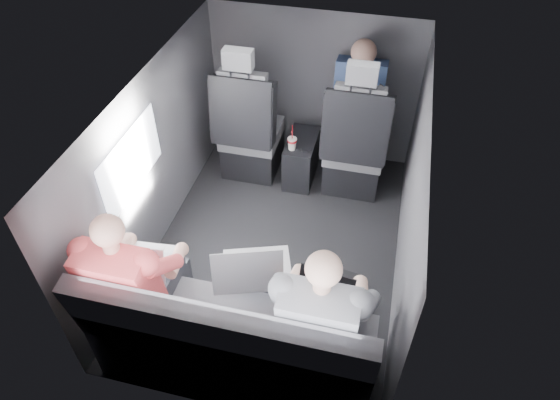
% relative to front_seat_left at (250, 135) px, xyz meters
% --- Properties ---
extents(floor, '(2.60, 2.60, 0.00)m').
position_rel_front_seat_left_xyz_m(floor, '(0.45, -0.84, -0.40)').
color(floor, black).
rests_on(floor, ground).
extents(ceiling, '(2.60, 2.60, 0.00)m').
position_rel_front_seat_left_xyz_m(ceiling, '(0.45, -0.84, 0.95)').
color(ceiling, '#B2B2AD').
rests_on(ceiling, panel_back).
extents(panel_left, '(0.02, 2.60, 1.35)m').
position_rel_front_seat_left_xyz_m(panel_left, '(-0.45, -0.84, 0.27)').
color(panel_left, '#56565B').
rests_on(panel_left, floor).
extents(panel_right, '(0.02, 2.60, 1.35)m').
position_rel_front_seat_left_xyz_m(panel_right, '(1.35, -0.84, 0.27)').
color(panel_right, '#56565B').
rests_on(panel_right, floor).
extents(panel_front, '(1.80, 0.02, 1.35)m').
position_rel_front_seat_left_xyz_m(panel_front, '(0.45, 0.46, 0.27)').
color(panel_front, '#56565B').
rests_on(panel_front, floor).
extents(panel_back, '(1.80, 0.02, 1.35)m').
position_rel_front_seat_left_xyz_m(panel_back, '(0.45, -2.14, 0.27)').
color(panel_back, '#56565B').
rests_on(panel_back, floor).
extents(side_window, '(0.02, 0.75, 0.42)m').
position_rel_front_seat_left_xyz_m(side_window, '(-0.43, -1.14, 0.50)').
color(side_window, white).
rests_on(side_window, panel_left).
extents(seatbelt, '(0.35, 0.11, 0.59)m').
position_rel_front_seat_left_xyz_m(seatbelt, '(0.90, -0.17, 0.40)').
color(seatbelt, black).
rests_on(seatbelt, front_seat_right).
extents(front_seat_left, '(0.52, 0.58, 1.26)m').
position_rel_front_seat_left_xyz_m(front_seat_left, '(0.00, 0.00, 0.00)').
color(front_seat_left, black).
rests_on(front_seat_left, floor).
extents(front_seat_right, '(0.52, 0.58, 1.26)m').
position_rel_front_seat_left_xyz_m(front_seat_right, '(0.90, 0.00, 0.00)').
color(front_seat_right, black).
rests_on(front_seat_right, floor).
extents(center_console, '(0.24, 0.48, 0.41)m').
position_rel_front_seat_left_xyz_m(center_console, '(0.45, 0.04, -0.20)').
color(center_console, black).
rests_on(center_console, floor).
extents(rear_bench, '(1.60, 0.57, 0.92)m').
position_rel_front_seat_left_xyz_m(rear_bench, '(0.45, -1.90, -0.09)').
color(rear_bench, '#56565A').
rests_on(rear_bench, floor).
extents(soda_cup, '(0.08, 0.08, 0.23)m').
position_rel_front_seat_left_xyz_m(soda_cup, '(0.40, -0.11, 0.06)').
color(soda_cup, white).
rests_on(soda_cup, center_console).
extents(laptop_white, '(0.35, 0.33, 0.24)m').
position_rel_front_seat_left_xyz_m(laptop_white, '(-0.13, -1.68, 0.23)').
color(laptop_white, silver).
rests_on(laptop_white, passenger_rear_left).
extents(laptop_silver, '(0.46, 0.47, 0.28)m').
position_rel_front_seat_left_xyz_m(laptop_silver, '(0.50, -1.59, 0.24)').
color(laptop_silver, '#AAAAAF').
rests_on(laptop_silver, rear_bench).
extents(laptop_black, '(0.34, 0.32, 0.22)m').
position_rel_front_seat_left_xyz_m(laptop_black, '(0.93, -1.59, 0.23)').
color(laptop_black, black).
rests_on(laptop_black, passenger_rear_right).
extents(passenger_rear_left, '(0.49, 0.61, 1.20)m').
position_rel_front_seat_left_xyz_m(passenger_rear_left, '(-0.14, -1.81, 0.22)').
color(passenger_rear_left, '#35353A').
rests_on(passenger_rear_left, rear_bench).
extents(passenger_rear_right, '(0.50, 0.62, 1.21)m').
position_rel_front_seat_left_xyz_m(passenger_rear_right, '(0.94, -1.81, 0.22)').
color(passenger_rear_right, '#324870').
rests_on(passenger_rear_right, rear_bench).
extents(passenger_front_right, '(0.40, 0.40, 0.81)m').
position_rel_front_seat_left_xyz_m(passenger_front_right, '(0.86, 0.26, 0.35)').
color(passenger_front_right, '#324870').
rests_on(passenger_front_right, front_seat_right).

